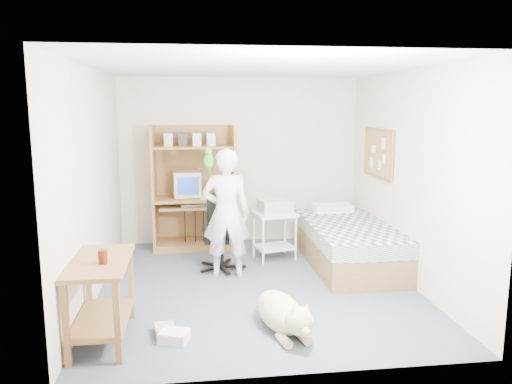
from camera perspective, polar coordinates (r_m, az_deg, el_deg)
floor at (r=5.97m, az=0.08°, el=-10.60°), size 4.00×4.00×0.00m
wall_back at (r=7.63m, az=-1.84°, el=3.56°), size 3.60×0.02×2.50m
wall_right at (r=6.15m, az=16.96°, el=1.60°), size 0.02×4.00×2.50m
wall_left at (r=5.72m, az=-18.12°, el=0.94°), size 0.02×4.00×2.50m
ceiling at (r=5.61m, az=0.09°, el=14.08°), size 3.60×4.00×0.02m
computer_hutch at (r=7.40m, az=-7.04°, el=-0.07°), size 1.20×0.63×1.80m
bed at (r=6.73m, az=10.49°, el=-5.81°), size 1.02×2.02×0.66m
side_desk at (r=4.71m, az=-17.31°, el=-10.42°), size 0.50×1.00×0.75m
corkboard at (r=6.94m, az=13.81°, el=4.31°), size 0.04×0.94×0.66m
office_chair at (r=6.48m, az=-3.97°, el=-5.80°), size 0.54×0.54×0.96m
person at (r=6.08m, az=-3.42°, el=-2.45°), size 0.61×0.43×1.59m
parrot at (r=5.98m, az=-5.42°, el=3.71°), size 0.12×0.20×0.32m
dog at (r=4.79m, az=3.06°, el=-13.64°), size 0.52×1.09×0.42m
printer_cart at (r=6.85m, az=2.14°, el=-4.14°), size 0.62×0.54×0.65m
printer at (r=6.79m, az=2.16°, el=-1.61°), size 0.48×0.41×0.18m
crt_monitor at (r=7.38m, az=-7.93°, el=0.94°), size 0.43×0.45×0.37m
keyboard at (r=7.27m, az=-6.82°, el=-1.45°), size 0.47×0.23×0.03m
pencil_cup at (r=7.32m, az=-4.12°, el=-0.13°), size 0.08×0.08×0.12m
drink_glass at (r=4.50m, az=-17.11°, el=-7.09°), size 0.08×0.08×0.12m
floor_box_a at (r=4.70m, az=-9.34°, el=-15.97°), size 0.30×0.27×0.10m
floor_box_b at (r=4.86m, az=-10.37°, el=-15.22°), size 0.21×0.25×0.08m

